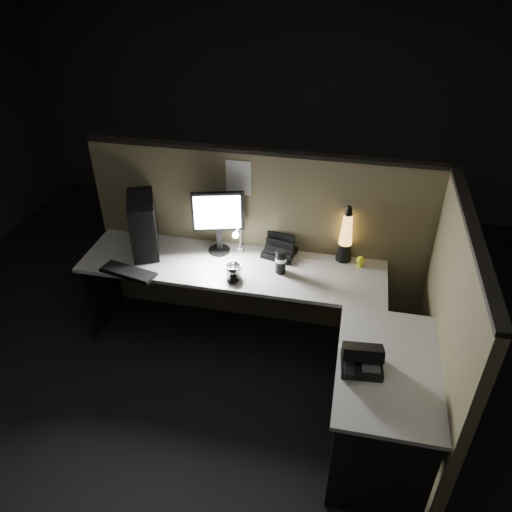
% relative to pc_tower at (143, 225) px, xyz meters
% --- Properties ---
extents(floor, '(6.00, 6.00, 0.00)m').
position_rel_pc_tower_xyz_m(floor, '(0.86, -0.68, -0.95)').
color(floor, black).
rests_on(floor, ground).
extents(room_shell, '(6.00, 6.00, 6.00)m').
position_rel_pc_tower_xyz_m(room_shell, '(0.86, -0.68, 0.67)').
color(room_shell, silver).
rests_on(room_shell, ground).
extents(partition_back, '(2.66, 0.06, 1.50)m').
position_rel_pc_tower_xyz_m(partition_back, '(0.86, 0.25, -0.20)').
color(partition_back, brown).
rests_on(partition_back, ground).
extents(partition_right, '(0.06, 1.66, 1.50)m').
position_rel_pc_tower_xyz_m(partition_right, '(2.19, -0.58, -0.20)').
color(partition_right, brown).
rests_on(partition_right, ground).
extents(desk, '(2.60, 1.60, 0.73)m').
position_rel_pc_tower_xyz_m(desk, '(1.04, -0.42, -0.37)').
color(desk, beige).
rests_on(desk, ground).
extents(pc_tower, '(0.34, 0.46, 0.44)m').
position_rel_pc_tower_xyz_m(pc_tower, '(0.00, 0.00, 0.00)').
color(pc_tower, black).
rests_on(pc_tower, desk).
extents(monitor, '(0.39, 0.17, 0.50)m').
position_rel_pc_tower_xyz_m(monitor, '(0.57, 0.10, 0.08)').
color(monitor, black).
rests_on(monitor, desk).
extents(keyboard, '(0.45, 0.23, 0.02)m').
position_rel_pc_tower_xyz_m(keyboard, '(-0.00, -0.34, -0.21)').
color(keyboard, black).
rests_on(keyboard, desk).
extents(mouse, '(0.10, 0.09, 0.04)m').
position_rel_pc_tower_xyz_m(mouse, '(0.78, -0.28, -0.20)').
color(mouse, black).
rests_on(mouse, desk).
extents(clip_lamp, '(0.05, 0.19, 0.24)m').
position_rel_pc_tower_xyz_m(clip_lamp, '(0.73, 0.07, -0.08)').
color(clip_lamp, silver).
rests_on(clip_lamp, desk).
extents(organizer, '(0.27, 0.25, 0.17)m').
position_rel_pc_tower_xyz_m(organizer, '(1.04, 0.14, -0.18)').
color(organizer, black).
rests_on(organizer, desk).
extents(lava_lamp, '(0.12, 0.12, 0.46)m').
position_rel_pc_tower_xyz_m(lava_lamp, '(1.53, 0.18, -0.03)').
color(lava_lamp, black).
rests_on(lava_lamp, desk).
extents(travel_mug, '(0.08, 0.08, 0.19)m').
position_rel_pc_tower_xyz_m(travel_mug, '(1.09, -0.09, -0.13)').
color(travel_mug, black).
rests_on(travel_mug, desk).
extents(steel_mug, '(0.15, 0.15, 0.10)m').
position_rel_pc_tower_xyz_m(steel_mug, '(0.76, -0.21, -0.17)').
color(steel_mug, '#B9B8C0').
rests_on(steel_mug, desk).
extents(figurine, '(0.06, 0.06, 0.06)m').
position_rel_pc_tower_xyz_m(figurine, '(1.66, 0.11, -0.17)').
color(figurine, yellow).
rests_on(figurine, desk).
extents(pinned_paper, '(0.19, 0.00, 0.27)m').
position_rel_pc_tower_xyz_m(pinned_paper, '(0.71, 0.22, 0.36)').
color(pinned_paper, white).
rests_on(pinned_paper, partition_back).
extents(desk_phone, '(0.25, 0.26, 0.14)m').
position_rel_pc_tower_xyz_m(desk_phone, '(1.70, -0.92, -0.17)').
color(desk_phone, black).
rests_on(desk_phone, desk).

